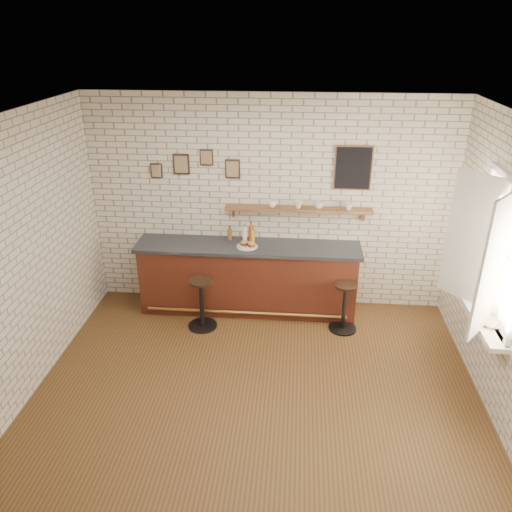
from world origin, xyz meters
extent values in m
plane|color=brown|center=(0.00, 0.00, 0.00)|extent=(5.00, 5.00, 0.00)
cube|color=#4E1F14|center=(-0.27, 1.70, 0.48)|extent=(3.00, 0.58, 0.96)
cube|color=#2D333A|center=(-0.27, 1.70, 0.98)|extent=(3.10, 0.62, 0.05)
cylinder|color=olive|center=(-0.27, 1.38, 0.12)|extent=(2.79, 0.04, 0.04)
cylinder|color=white|center=(-0.27, 1.64, 1.02)|extent=(0.28, 0.28, 0.01)
cylinder|color=#C69346|center=(-0.22, 1.66, 1.02)|extent=(0.05, 0.05, 0.00)
cylinder|color=#C69346|center=(-0.24, 1.62, 1.02)|extent=(0.05, 0.05, 0.00)
cylinder|color=#C69346|center=(-0.39, 1.70, 1.02)|extent=(0.06, 0.06, 0.00)
cylinder|color=#C69346|center=(-0.24, 1.68, 1.02)|extent=(0.06, 0.06, 0.00)
cylinder|color=#C69346|center=(-0.39, 1.60, 1.02)|extent=(0.06, 0.06, 0.00)
cylinder|color=#C69346|center=(-0.22, 1.65, 1.02)|extent=(0.04, 0.04, 0.00)
cylinder|color=#C69346|center=(-0.29, 1.59, 1.02)|extent=(0.05, 0.05, 0.00)
cylinder|color=#C69346|center=(-0.38, 1.57, 1.02)|extent=(0.04, 0.04, 0.00)
cylinder|color=#C69346|center=(-0.42, 1.66, 1.02)|extent=(0.05, 0.05, 0.00)
cylinder|color=#C69346|center=(-0.22, 1.59, 1.02)|extent=(0.06, 0.06, 0.00)
cylinder|color=#C69346|center=(-0.37, 1.67, 1.02)|extent=(0.04, 0.04, 0.00)
cylinder|color=#C69346|center=(-0.25, 1.63, 1.02)|extent=(0.05, 0.05, 0.00)
cylinder|color=brown|center=(-0.54, 1.87, 1.09)|extent=(0.06, 0.06, 0.16)
cylinder|color=brown|center=(-0.54, 1.87, 1.19)|extent=(0.02, 0.02, 0.03)
cylinder|color=black|center=(-0.54, 1.87, 1.21)|extent=(0.03, 0.03, 0.01)
cylinder|color=white|center=(-0.33, 1.87, 1.10)|extent=(0.06, 0.06, 0.18)
cylinder|color=white|center=(-0.33, 1.87, 1.21)|extent=(0.02, 0.02, 0.04)
cylinder|color=black|center=(-0.33, 1.87, 1.24)|extent=(0.02, 0.02, 0.01)
cylinder|color=#9A4418|center=(-0.24, 1.87, 1.12)|extent=(0.07, 0.07, 0.22)
cylinder|color=#9A4418|center=(-0.24, 1.87, 1.25)|extent=(0.02, 0.02, 0.05)
cylinder|color=black|center=(-0.24, 1.87, 1.29)|extent=(0.03, 0.03, 0.01)
cylinder|color=gold|center=(-0.22, 1.87, 1.08)|extent=(0.06, 0.06, 0.15)
cylinder|color=gold|center=(-0.22, 1.87, 1.17)|extent=(0.03, 0.03, 0.03)
cylinder|color=maroon|center=(-0.22, 1.87, 1.20)|extent=(0.03, 0.03, 0.01)
cylinder|color=black|center=(-0.85, 1.18, 0.01)|extent=(0.40, 0.40, 0.02)
cylinder|color=black|center=(-0.85, 1.18, 0.35)|extent=(0.06, 0.06, 0.66)
cylinder|color=black|center=(-0.85, 1.18, 0.70)|extent=(0.37, 0.37, 0.04)
cylinder|color=black|center=(1.06, 1.28, 0.01)|extent=(0.38, 0.38, 0.02)
cylinder|color=black|center=(1.06, 1.28, 0.34)|extent=(0.06, 0.06, 0.63)
cylinder|color=black|center=(1.06, 1.28, 0.67)|extent=(0.37, 0.37, 0.04)
cube|color=brown|center=(0.40, 1.90, 1.48)|extent=(2.00, 0.18, 0.04)
cube|color=brown|center=(-0.50, 1.97, 1.40)|extent=(0.03, 0.04, 0.16)
cube|color=brown|center=(1.30, 1.97, 1.40)|extent=(0.03, 0.04, 0.16)
imported|color=white|center=(0.05, 1.90, 1.54)|extent=(0.13, 0.13, 0.09)
imported|color=white|center=(0.40, 1.90, 1.55)|extent=(0.15, 0.15, 0.10)
imported|color=white|center=(0.67, 1.90, 1.55)|extent=(0.16, 0.16, 0.10)
imported|color=white|center=(1.07, 1.90, 1.55)|extent=(0.12, 0.12, 0.10)
cube|color=black|center=(-1.20, 1.98, 2.05)|extent=(0.22, 0.02, 0.28)
cube|color=black|center=(-0.85, 1.98, 2.15)|extent=(0.18, 0.02, 0.22)
cube|color=black|center=(-0.50, 1.98, 2.00)|extent=(0.20, 0.02, 0.26)
cube|color=black|center=(-1.55, 1.98, 1.95)|extent=(0.16, 0.02, 0.20)
cube|color=black|center=(1.10, 1.98, 2.05)|extent=(0.46, 0.02, 0.56)
cube|color=white|center=(2.40, 0.30, 0.90)|extent=(0.20, 1.35, 0.06)
cube|color=white|center=(2.47, 0.30, 0.90)|extent=(0.05, 1.30, 0.06)
cube|color=white|center=(2.47, 0.90, 1.65)|extent=(0.05, 0.06, 1.50)
cube|color=white|center=(2.32, 0.00, 1.65)|extent=(0.40, 0.46, 1.46)
cube|color=white|center=(2.32, 0.60, 1.65)|extent=(0.40, 0.46, 1.46)
imported|color=tan|center=(2.38, 0.08, 0.94)|extent=(0.18, 0.24, 0.02)
imported|color=tan|center=(2.38, 0.12, 0.96)|extent=(0.26, 0.26, 0.02)
camera|label=1|loc=(0.39, -4.54, 3.79)|focal=35.00mm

